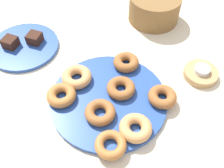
{
  "coord_description": "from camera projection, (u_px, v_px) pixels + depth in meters",
  "views": [
    {
      "loc": [
        0.17,
        -0.41,
        0.62
      ],
      "look_at": [
        0.0,
        0.03,
        0.04
      ],
      "focal_mm": 41.56,
      "sensor_mm": 36.0,
      "label": 1
    }
  ],
  "objects": [
    {
      "name": "ground_plane",
      "position": [
        108.0,
        101.0,
        0.76
      ],
      "size": [
        2.4,
        2.4,
        0.0
      ],
      "primitive_type": "plane",
      "color": "beige"
    },
    {
      "name": "donut_plate",
      "position": [
        108.0,
        99.0,
        0.76
      ],
      "size": [
        0.34,
        0.34,
        0.01
      ],
      "primitive_type": "cylinder",
      "color": "#284C9E",
      "rests_on": "ground_plane"
    },
    {
      "name": "donut_0",
      "position": [
        77.0,
        77.0,
        0.78
      ],
      "size": [
        0.11,
        0.11,
        0.03
      ],
      "primitive_type": "torus",
      "rotation": [
        0.0,
        0.0,
        4.54
      ],
      "color": "tan",
      "rests_on": "donut_plate"
    },
    {
      "name": "donut_1",
      "position": [
        61.0,
        95.0,
        0.74
      ],
      "size": [
        0.1,
        0.1,
        0.03
      ],
      "primitive_type": "torus",
      "rotation": [
        0.0,
        0.0,
        1.32
      ],
      "color": "#AD6B33",
      "rests_on": "donut_plate"
    },
    {
      "name": "donut_2",
      "position": [
        121.0,
        88.0,
        0.76
      ],
      "size": [
        0.1,
        0.1,
        0.03
      ],
      "primitive_type": "torus",
      "rotation": [
        0.0,
        0.0,
        1.86
      ],
      "color": "#995B2D",
      "rests_on": "donut_plate"
    },
    {
      "name": "donut_3",
      "position": [
        126.0,
        62.0,
        0.82
      ],
      "size": [
        0.1,
        0.1,
        0.03
      ],
      "primitive_type": "torus",
      "rotation": [
        0.0,
        0.0,
        2.86
      ],
      "color": "#995B2D",
      "rests_on": "donut_plate"
    },
    {
      "name": "donut_4",
      "position": [
        162.0,
        97.0,
        0.74
      ],
      "size": [
        0.09,
        0.09,
        0.03
      ],
      "primitive_type": "torus",
      "rotation": [
        0.0,
        0.0,
        6.15
      ],
      "color": "#995B2D",
      "rests_on": "donut_plate"
    },
    {
      "name": "donut_5",
      "position": [
        136.0,
        128.0,
        0.67
      ],
      "size": [
        0.09,
        0.09,
        0.03
      ],
      "primitive_type": "torus",
      "rotation": [
        0.0,
        0.0,
        6.19
      ],
      "color": "tan",
      "rests_on": "donut_plate"
    },
    {
      "name": "donut_6",
      "position": [
        100.0,
        112.0,
        0.71
      ],
      "size": [
        0.11,
        0.11,
        0.03
      ],
      "primitive_type": "torus",
      "rotation": [
        0.0,
        0.0,
        5.05
      ],
      "color": "#995B2D",
      "rests_on": "donut_plate"
    },
    {
      "name": "donut_7",
      "position": [
        111.0,
        145.0,
        0.65
      ],
      "size": [
        0.1,
        0.1,
        0.02
      ],
      "primitive_type": "torus",
      "rotation": [
        0.0,
        0.0,
        3.5
      ],
      "color": "#AD6B33",
      "rests_on": "donut_plate"
    },
    {
      "name": "cake_plate",
      "position": [
        24.0,
        46.0,
        0.9
      ],
      "size": [
        0.24,
        0.24,
        0.01
      ],
      "primitive_type": "cylinder",
      "color": "#284C9E",
      "rests_on": "ground_plane"
    },
    {
      "name": "brownie_near",
      "position": [
        10.0,
        42.0,
        0.88
      ],
      "size": [
        0.05,
        0.05,
        0.03
      ],
      "primitive_type": "cube",
      "rotation": [
        0.0,
        0.0,
        -0.03
      ],
      "color": "#381E14",
      "rests_on": "cake_plate"
    },
    {
      "name": "brownie_far",
      "position": [
        34.0,
        38.0,
        0.89
      ],
      "size": [
        0.05,
        0.05,
        0.03
      ],
      "primitive_type": "cube",
      "rotation": [
        0.0,
        0.0,
        0.02
      ],
      "color": "#381E14",
      "rests_on": "cake_plate"
    },
    {
      "name": "candle_holder",
      "position": [
        201.0,
        73.0,
        0.82
      ],
      "size": [
        0.11,
        0.11,
        0.02
      ],
      "primitive_type": "cylinder",
      "color": "tan",
      "rests_on": "ground_plane"
    },
    {
      "name": "tealight",
      "position": [
        202.0,
        70.0,
        0.8
      ],
      "size": [
        0.05,
        0.05,
        0.01
      ],
      "primitive_type": "cylinder",
      "color": "silver",
      "rests_on": "candle_holder"
    },
    {
      "name": "basket",
      "position": [
        154.0,
        8.0,
        0.97
      ],
      "size": [
        0.19,
        0.19,
        0.1
      ],
      "primitive_type": "cylinder",
      "rotation": [
        0.0,
        0.0,
        4.7
      ],
      "color": "brown",
      "rests_on": "ground_plane"
    }
  ]
}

